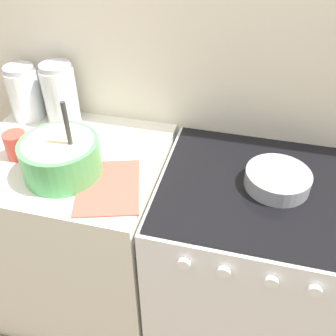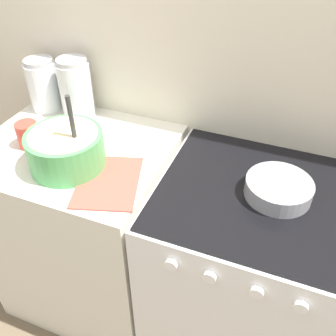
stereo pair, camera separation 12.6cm
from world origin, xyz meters
The scene contains 9 objects.
wall_back centered at (0.00, 0.64, 1.20)m, with size 4.46×0.05×2.40m.
countertop_cabinet centered at (-0.37, 0.31, 0.46)m, with size 0.73×0.62×0.92m.
stove centered at (0.35, 0.31, 0.46)m, with size 0.68×0.63×0.92m.
mixing_bowl centered at (-0.31, 0.21, 1.00)m, with size 0.27×0.27×0.29m.
baking_pan centered at (0.41, 0.32, 0.96)m, with size 0.22×0.22×0.06m.
storage_jar_left centered at (-0.63, 0.53, 1.02)m, with size 0.13×0.13×0.23m.
storage_jar_middle centered at (-0.47, 0.53, 1.03)m, with size 0.14×0.14×0.25m.
tin_can centered at (-0.52, 0.26, 0.97)m, with size 0.08×0.08×0.10m.
recipe_page centered at (-0.13, 0.18, 0.93)m, with size 0.28×0.33×0.01m.
Camera 1 is at (0.29, -0.69, 1.76)m, focal length 40.00 mm.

